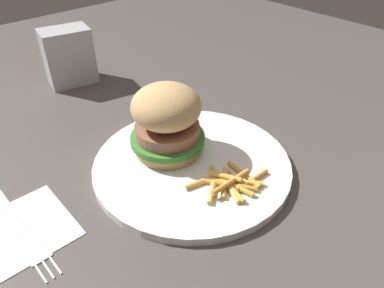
% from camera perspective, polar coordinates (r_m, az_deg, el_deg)
% --- Properties ---
extents(ground_plane, '(1.60, 1.60, 0.00)m').
position_cam_1_polar(ground_plane, '(0.53, -3.15, -2.81)').
color(ground_plane, '#47423F').
extents(plate, '(0.28, 0.28, 0.01)m').
position_cam_1_polar(plate, '(0.52, 0.00, -3.20)').
color(plate, white).
rests_on(plate, ground_plane).
extents(sandwich, '(0.11, 0.11, 0.10)m').
position_cam_1_polar(sandwich, '(0.51, -3.96, 3.76)').
color(sandwich, tan).
rests_on(sandwich, plate).
extents(fries_pile, '(0.10, 0.08, 0.01)m').
position_cam_1_polar(fries_pile, '(0.48, 5.82, -5.96)').
color(fries_pile, '#E5B251').
rests_on(fries_pile, plate).
extents(napkin, '(0.11, 0.11, 0.00)m').
position_cam_1_polar(napkin, '(0.48, -25.14, -12.08)').
color(napkin, white).
rests_on(napkin, ground_plane).
extents(fork, '(0.02, 0.17, 0.00)m').
position_cam_1_polar(fork, '(0.48, -25.15, -12.00)').
color(fork, silver).
rests_on(fork, napkin).
extents(napkin_dispenser, '(0.10, 0.08, 0.11)m').
position_cam_1_polar(napkin_dispenser, '(0.77, -18.73, 12.84)').
color(napkin_dispenser, '#B7BABF').
rests_on(napkin_dispenser, ground_plane).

